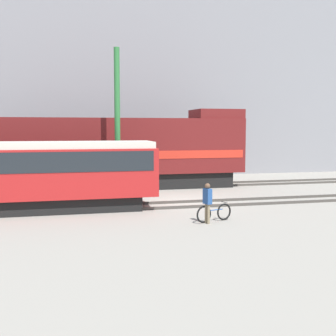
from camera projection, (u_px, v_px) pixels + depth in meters
ground_plane at (180, 201)px, 22.20m from camera, size 120.00×120.00×0.00m
track_near at (187, 204)px, 20.92m from camera, size 60.00×1.50×0.14m
track_far at (159, 186)px, 27.46m from camera, size 60.00×1.51×0.14m
building_backdrop at (136, 83)px, 35.74m from camera, size 40.94×6.00×15.28m
freight_locomotive at (102, 152)px, 26.43m from camera, size 18.34×3.04×5.06m
streetcar at (22, 172)px, 19.00m from camera, size 12.11×2.54×3.22m
bicycle at (214, 213)px, 17.29m from camera, size 1.68×0.67×0.77m
person at (207, 199)px, 16.87m from camera, size 0.32×0.41×1.64m
utility_pole_left at (117, 123)px, 23.13m from camera, size 0.31×0.31×8.20m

